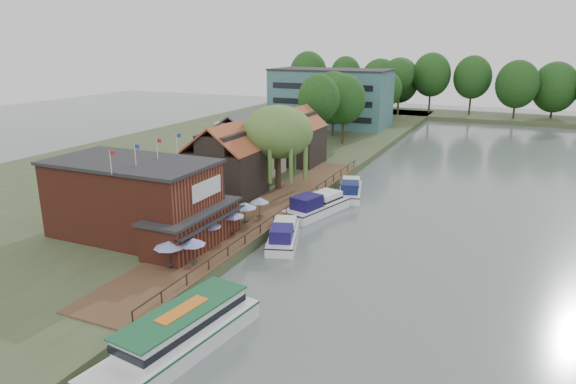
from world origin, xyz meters
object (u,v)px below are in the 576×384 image
at_px(willow, 278,148).
at_px(cottage_a, 225,161).
at_px(hotel_block, 331,98).
at_px(umbrella_2, 209,233).
at_px(cottage_b, 244,144).
at_px(umbrella_5, 260,209).
at_px(cruiser_1, 317,203).
at_px(umbrella_0, 169,255).
at_px(umbrella_3, 232,223).
at_px(cottage_c, 297,136).
at_px(umbrella_4, 245,214).
at_px(swan, 172,316).
at_px(cruiser_0, 283,232).
at_px(tour_boat, 176,334).
at_px(cruiser_2, 350,188).
at_px(umbrella_1, 193,252).
at_px(pub, 150,201).

bearing_deg(willow, cottage_a, -131.99).
xyz_separation_m(hotel_block, umbrella_2, (14.02, -70.70, -4.86)).
xyz_separation_m(cottage_b, umbrella_5, (10.84, -16.49, -2.96)).
bearing_deg(cottage_b, willow, -33.69).
bearing_deg(cottage_b, cruiser_1, -32.71).
xyz_separation_m(umbrella_0, umbrella_3, (0.74, 8.64, 0.00)).
height_order(hotel_block, umbrella_5, hotel_block).
bearing_deg(cottage_b, cottage_c, 66.04).
relative_size(umbrella_4, swan, 5.51).
bearing_deg(umbrella_2, cruiser_0, 52.37).
bearing_deg(tour_boat, cottage_c, 112.37).
relative_size(cottage_a, umbrella_0, 3.51).
distance_m(hotel_block, swan, 83.14).
relative_size(cottage_c, tour_boat, 0.66).
bearing_deg(swan, cruiser_0, 86.20).
relative_size(cruiser_1, tour_boat, 0.80).
bearing_deg(cruiser_2, hotel_block, 97.78).
bearing_deg(umbrella_3, swan, -77.50).
bearing_deg(cruiser_0, cruiser_1, 72.58).
distance_m(tour_boat, swan, 4.49).
relative_size(cottage_b, cruiser_0, 1.05).
bearing_deg(cruiser_1, cruiser_2, 96.05).
xyz_separation_m(cottage_a, tour_boat, (13.32, -28.26, -3.84)).
bearing_deg(cottage_a, cruiser_2, 35.09).
bearing_deg(cruiser_0, hotel_block, 87.36).
height_order(hotel_block, cruiser_1, hotel_block).
distance_m(cottage_a, umbrella_1, 20.68).
distance_m(cruiser_2, tour_boat, 37.17).
height_order(cottage_b, umbrella_4, cottage_b).
distance_m(umbrella_2, umbrella_3, 3.29).
height_order(cottage_a, cruiser_0, cottage_a).
xyz_separation_m(hotel_block, cruiser_0, (18.57, -64.79, -6.05)).
distance_m(umbrella_0, cruiser_2, 29.61).
height_order(cottage_b, swan, cottage_b).
xyz_separation_m(cottage_a, willow, (4.50, 5.00, 0.96)).
height_order(hotel_block, umbrella_2, hotel_block).
relative_size(umbrella_5, swan, 5.40).
distance_m(umbrella_3, umbrella_4, 2.83).
relative_size(cottage_c, umbrella_1, 3.58).
distance_m(pub, cottage_c, 34.01).
bearing_deg(willow, cottage_b, 146.31).
bearing_deg(cottage_c, umbrella_1, -79.34).
bearing_deg(umbrella_1, pub, 151.93).
bearing_deg(tour_boat, willow, 112.61).
height_order(cottage_b, umbrella_1, cottage_b).
relative_size(willow, umbrella_5, 4.39).
distance_m(cottage_c, umbrella_5, 26.56).
distance_m(cottage_b, umbrella_4, 21.49).
relative_size(cottage_c, willow, 0.82).
xyz_separation_m(umbrella_3, cruiser_1, (3.87, 12.21, -1.02)).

